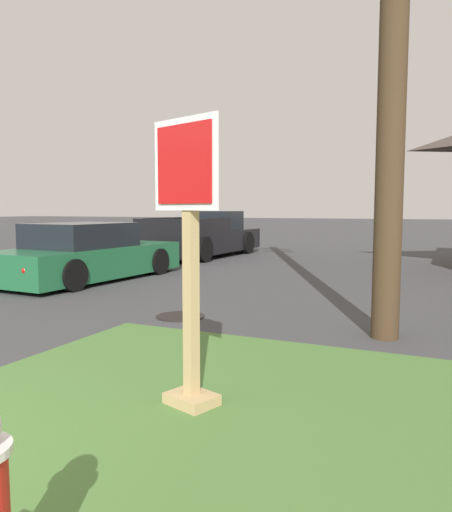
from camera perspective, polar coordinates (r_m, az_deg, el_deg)
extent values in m
cube|color=#477033|center=(3.25, -3.48, -22.27)|extent=(4.86, 5.33, 0.08)
cube|color=tan|center=(3.66, -4.06, -1.45)|extent=(0.11, 0.11, 2.07)
cube|color=tan|center=(3.90, -3.96, -16.07)|extent=(0.43, 0.38, 0.08)
cube|color=white|center=(3.61, -4.74, 10.49)|extent=(0.63, 0.22, 0.66)
cube|color=red|center=(3.60, -4.91, 10.50)|extent=(0.54, 0.19, 0.56)
cylinder|color=black|center=(7.22, -5.27, -6.93)|extent=(0.70, 0.70, 0.02)
cube|color=#1E6038|center=(11.33, -15.48, -0.54)|extent=(2.06, 4.55, 0.64)
cube|color=black|center=(11.13, -16.33, 2.22)|extent=(1.68, 2.13, 0.56)
cylinder|color=black|center=(12.94, -14.12, -0.23)|extent=(0.25, 0.63, 0.62)
cylinder|color=black|center=(11.87, -7.82, -0.62)|extent=(0.25, 0.63, 0.62)
cylinder|color=black|center=(11.04, -23.68, -1.48)|extent=(0.25, 0.63, 0.62)
cylinder|color=black|center=(9.75, -17.24, -2.12)|extent=(0.25, 0.63, 0.62)
sphere|color=white|center=(13.34, -10.85, 0.69)|extent=(0.14, 0.14, 0.14)
sphere|color=white|center=(12.69, -6.93, 0.50)|extent=(0.14, 0.14, 0.14)
sphere|color=red|center=(9.42, -22.10, -1.56)|extent=(0.12, 0.12, 0.12)
cube|color=black|center=(16.23, -2.67, 1.71)|extent=(2.01, 5.31, 0.68)
cube|color=black|center=(16.85, -1.47, 4.03)|extent=(1.68, 1.41, 0.68)
cube|color=black|center=(15.87, -7.09, 3.62)|extent=(0.16, 2.21, 0.44)
cube|color=black|center=(14.98, -1.39, 3.55)|extent=(0.16, 2.21, 0.44)
cube|color=black|center=(14.00, -7.76, 3.37)|extent=(1.69, 0.14, 0.44)
cylinder|color=black|center=(18.04, -2.70, 1.70)|extent=(0.28, 0.77, 0.76)
cylinder|color=black|center=(17.27, 2.40, 1.54)|extent=(0.28, 0.77, 0.76)
cylinder|color=black|center=(15.35, -8.36, 1.00)|extent=(0.28, 0.77, 0.76)
cylinder|color=black|center=(14.44, -2.62, 0.77)|extent=(0.28, 0.77, 0.76)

